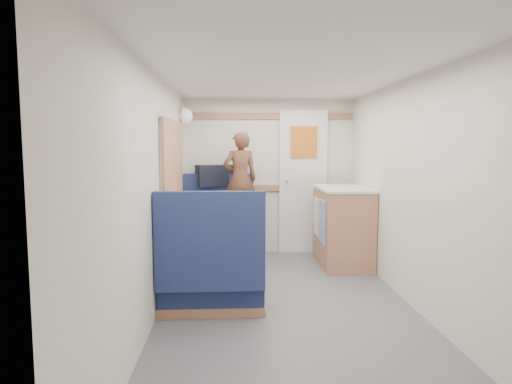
{
  "coord_description": "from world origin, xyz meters",
  "views": [
    {
      "loc": [
        -0.47,
        -3.66,
        1.42
      ],
      "look_at": [
        -0.23,
        0.9,
        0.94
      ],
      "focal_mm": 32.0,
      "sensor_mm": 36.0,
      "label": 1
    }
  ],
  "objects": [
    {
      "name": "dome_light",
      "position": [
        -1.04,
        1.85,
        1.75
      ],
      "size": [
        0.2,
        0.2,
        0.2
      ],
      "primitive_type": "sphere",
      "color": "white",
      "rests_on": "wall_left"
    },
    {
      "name": "side_window",
      "position": [
        -1.08,
        1.0,
        1.25
      ],
      "size": [
        0.04,
        1.3,
        0.72
      ],
      "primitive_type": "cube",
      "color": "#989E86",
      "rests_on": "wall_left"
    },
    {
      "name": "ledge",
      "position": [
        -0.65,
        2.12,
        0.88
      ],
      "size": [
        0.9,
        0.14,
        0.04
      ],
      "primitive_type": "cube",
      "color": "#A5674A",
      "rests_on": "bench_far"
    },
    {
      "name": "beer_glass",
      "position": [
        -0.47,
        0.96,
        0.77
      ],
      "size": [
        0.06,
        0.06,
        0.1
      ],
      "primitive_type": "cylinder",
      "color": "brown",
      "rests_on": "dinette_table"
    },
    {
      "name": "bench_far",
      "position": [
        -0.65,
        1.86,
        0.3
      ],
      "size": [
        0.9,
        0.59,
        1.05
      ],
      "color": "#18264D",
      "rests_on": "floor"
    },
    {
      "name": "person",
      "position": [
        -0.38,
        1.76,
        1.01
      ],
      "size": [
        0.45,
        0.34,
        1.12
      ],
      "primitive_type": "imported",
      "rotation": [
        0.0,
        0.0,
        3.34
      ],
      "color": "brown",
      "rests_on": "bench_far"
    },
    {
      "name": "oak_trim_high",
      "position": [
        0.0,
        2.23,
        1.78
      ],
      "size": [
        2.15,
        0.02,
        0.08
      ],
      "primitive_type": "cube",
      "color": "#A5674A",
      "rests_on": "wall_back"
    },
    {
      "name": "dinette_table",
      "position": [
        -0.65,
        1.0,
        0.57
      ],
      "size": [
        0.62,
        0.92,
        0.72
      ],
      "color": "white",
      "rests_on": "floor"
    },
    {
      "name": "pepper_grinder",
      "position": [
        -0.65,
        1.16,
        0.77
      ],
      "size": [
        0.04,
        0.04,
        0.11
      ],
      "primitive_type": "cylinder",
      "color": "black",
      "rests_on": "dinette_table"
    },
    {
      "name": "cheese_block",
      "position": [
        -0.62,
        0.84,
        0.76
      ],
      "size": [
        0.12,
        0.09,
        0.04
      ],
      "primitive_type": "cube",
      "rotation": [
        0.0,
        0.0,
        -0.32
      ],
      "color": "#E5DF84",
      "rests_on": "tray"
    },
    {
      "name": "orange_fruit",
      "position": [
        -0.46,
        0.83,
        0.77
      ],
      "size": [
        0.07,
        0.07,
        0.07
      ],
      "primitive_type": "sphere",
      "color": "orange",
      "rests_on": "tray"
    },
    {
      "name": "tumbler_left",
      "position": [
        -0.86,
        0.79,
        0.77
      ],
      "size": [
        0.07,
        0.07,
        0.11
      ],
      "primitive_type": "cylinder",
      "color": "white",
      "rests_on": "dinette_table"
    },
    {
      "name": "galley_counter",
      "position": [
        0.82,
        1.55,
        0.47
      ],
      "size": [
        0.57,
        0.92,
        0.92
      ],
      "color": "#A5674A",
      "rests_on": "floor"
    },
    {
      "name": "tumbler_mid",
      "position": [
        -0.65,
        1.29,
        0.78
      ],
      "size": [
        0.07,
        0.07,
        0.11
      ],
      "primitive_type": "cylinder",
      "color": "white",
      "rests_on": "dinette_table"
    },
    {
      "name": "floor",
      "position": [
        0.0,
        0.0,
        0.0
      ],
      "size": [
        4.5,
        4.5,
        0.0
      ],
      "primitive_type": "plane",
      "color": "#515156",
      "rests_on": "ground"
    },
    {
      "name": "wall_right",
      "position": [
        1.1,
        0.0,
        1.0
      ],
      "size": [
        0.02,
        4.5,
        2.0
      ],
      "primitive_type": "cube",
      "color": "silver",
      "rests_on": "floor"
    },
    {
      "name": "wall_back",
      "position": [
        0.0,
        2.25,
        1.0
      ],
      "size": [
        2.2,
        0.02,
        2.0
      ],
      "primitive_type": "cube",
      "color": "silver",
      "rests_on": "floor"
    },
    {
      "name": "duffel_bag",
      "position": [
        -0.65,
        2.12,
        1.03
      ],
      "size": [
        0.59,
        0.41,
        0.26
      ],
      "primitive_type": "cube",
      "rotation": [
        0.0,
        0.0,
        0.32
      ],
      "color": "black",
      "rests_on": "ledge"
    },
    {
      "name": "wine_glass",
      "position": [
        -0.68,
        1.04,
        0.84
      ],
      "size": [
        0.08,
        0.08,
        0.17
      ],
      "color": "white",
      "rests_on": "dinette_table"
    },
    {
      "name": "rear_door",
      "position": [
        0.45,
        2.22,
        0.97
      ],
      "size": [
        0.62,
        0.12,
        1.86
      ],
      "color": "white",
      "rests_on": "wall_back"
    },
    {
      "name": "ceiling",
      "position": [
        0.0,
        0.0,
        2.0
      ],
      "size": [
        4.5,
        4.5,
        0.0
      ],
      "primitive_type": "plane",
      "rotation": [
        3.14,
        0.0,
        0.0
      ],
      "color": "silver",
      "rests_on": "wall_back"
    },
    {
      "name": "bench_near",
      "position": [
        -0.65,
        0.14,
        0.3
      ],
      "size": [
        0.9,
        0.59,
        1.05
      ],
      "color": "#18264D",
      "rests_on": "floor"
    },
    {
      "name": "wall_left",
      "position": [
        -1.1,
        0.0,
        1.0
      ],
      "size": [
        0.02,
        4.5,
        2.0
      ],
      "primitive_type": "cube",
      "color": "silver",
      "rests_on": "floor"
    },
    {
      "name": "oak_trim_low",
      "position": [
        0.0,
        2.23,
        0.85
      ],
      "size": [
        2.15,
        0.02,
        0.08
      ],
      "primitive_type": "cube",
      "color": "#A5674A",
      "rests_on": "wall_back"
    },
    {
      "name": "tray",
      "position": [
        -0.57,
        0.67,
        0.73
      ],
      "size": [
        0.29,
        0.37,
        0.02
      ],
      "primitive_type": "cube",
      "rotation": [
        0.0,
        0.0,
        0.02
      ],
      "color": "white",
      "rests_on": "dinette_table"
    },
    {
      "name": "bread_loaf",
      "position": [
        -0.43,
        1.34,
        0.78
      ],
      "size": [
        0.21,
        0.3,
        0.11
      ],
      "primitive_type": "cube",
      "rotation": [
        0.0,
        0.0,
        -0.27
      ],
      "color": "brown",
      "rests_on": "dinette_table"
    }
  ]
}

